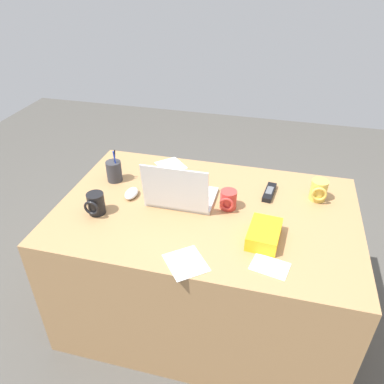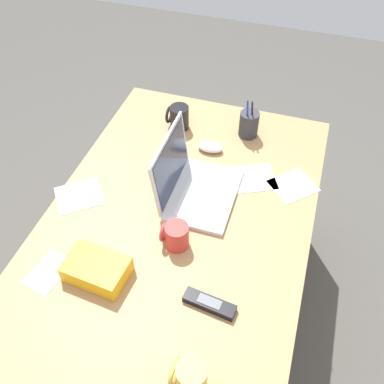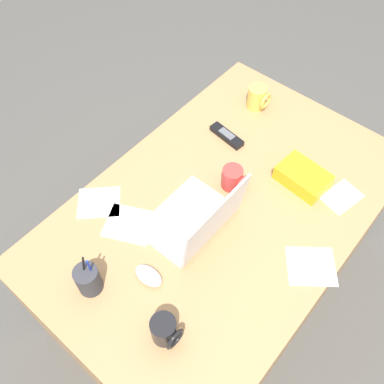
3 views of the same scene
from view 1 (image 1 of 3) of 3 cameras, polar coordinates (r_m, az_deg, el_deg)
name	(u,v)px [view 1 (image 1 of 3)]	position (r m, az deg, el deg)	size (l,w,h in m)	color
ground_plane	(204,308)	(2.28, 1.84, -17.27)	(6.00, 6.00, 0.00)	#4C4944
desk	(205,263)	(2.01, 2.02, -10.81)	(1.42, 0.92, 0.71)	#A87C4F
laptop	(180,194)	(1.80, -1.83, -0.30)	(0.32, 0.25, 0.24)	silver
computer_mouse	(131,193)	(1.88, -9.24, -0.19)	(0.06, 0.10, 0.04)	white
coffee_mug_white	(96,204)	(1.78, -14.49, -1.75)	(0.08, 0.09, 0.10)	black
coffee_mug_tall	(319,190)	(1.92, 18.78, 0.24)	(0.08, 0.09, 0.10)	#E0BC4C
coffee_mug_spare	(228,200)	(1.77, 5.55, -1.21)	(0.08, 0.09, 0.09)	#C63833
cordless_phone	(269,192)	(1.92, 11.73, -0.04)	(0.06, 0.16, 0.03)	black
pen_holder	(114,171)	(2.01, -11.81, 3.15)	(0.08, 0.08, 0.18)	#333338
snack_bag	(264,234)	(1.61, 10.95, -6.33)	(0.13, 0.19, 0.06)	#F2AD19
paper_note_near_laptop	(185,263)	(1.50, -1.10, -10.73)	(0.14, 0.16, 0.00)	white
paper_note_left	(164,179)	(2.01, -4.33, 1.99)	(0.14, 0.17, 0.00)	white
paper_note_right	(171,165)	(2.14, -3.24, 4.10)	(0.13, 0.16, 0.00)	white
paper_note_front	(270,266)	(1.52, 11.81, -11.05)	(0.14, 0.10, 0.00)	white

